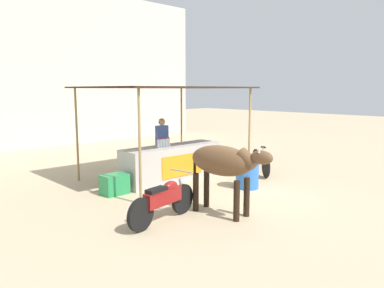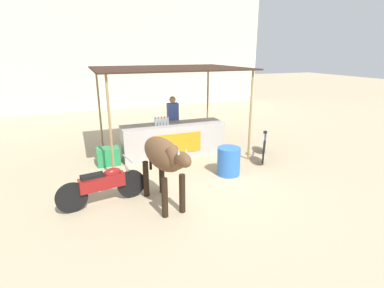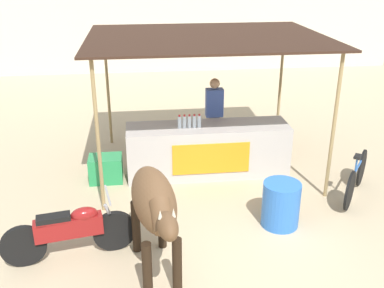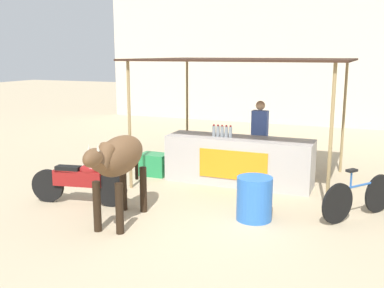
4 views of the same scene
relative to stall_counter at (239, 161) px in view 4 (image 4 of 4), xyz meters
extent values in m
plane|color=tan|center=(0.00, -2.20, -0.48)|extent=(60.00, 60.00, 0.00)
cube|color=beige|center=(0.00, 8.46, 2.96)|extent=(16.00, 0.50, 6.88)
cube|color=#B2ADA8|center=(0.00, 0.00, 0.00)|extent=(3.00, 0.80, 0.96)
cube|color=orange|center=(0.00, -0.41, 0.00)|extent=(1.40, 0.02, 0.58)
cube|color=#382319|center=(0.00, 0.30, 2.04)|extent=(4.20, 3.20, 0.04)
cylinder|color=#997F51|center=(-1.89, -1.14, 0.78)|extent=(0.06, 0.06, 2.52)
cylinder|color=#997F51|center=(1.89, -1.14, 0.78)|extent=(0.06, 0.06, 2.52)
cylinder|color=#997F51|center=(-1.89, 1.74, 0.78)|extent=(0.06, 0.06, 2.52)
cylinder|color=#997F51|center=(1.89, 1.74, 0.78)|extent=(0.06, 0.06, 2.52)
cylinder|color=silver|center=(-0.53, -0.05, 0.59)|extent=(0.07, 0.07, 0.22)
cylinder|color=red|center=(-0.53, -0.05, 0.71)|extent=(0.04, 0.04, 0.03)
cylinder|color=silver|center=(-0.44, -0.05, 0.59)|extent=(0.07, 0.07, 0.22)
cylinder|color=red|center=(-0.44, -0.05, 0.71)|extent=(0.04, 0.04, 0.03)
cylinder|color=silver|center=(-0.35, -0.05, 0.59)|extent=(0.07, 0.07, 0.22)
cylinder|color=red|center=(-0.35, -0.05, 0.71)|extent=(0.04, 0.04, 0.03)
cylinder|color=silver|center=(-0.26, -0.05, 0.59)|extent=(0.07, 0.07, 0.22)
cylinder|color=red|center=(-0.26, -0.05, 0.71)|extent=(0.04, 0.04, 0.03)
cylinder|color=silver|center=(-0.17, -0.05, 0.59)|extent=(0.07, 0.07, 0.22)
cylinder|color=red|center=(-0.17, -0.05, 0.71)|extent=(0.04, 0.04, 0.03)
cylinder|color=#383842|center=(0.24, 0.75, -0.04)|extent=(0.22, 0.22, 0.88)
cube|color=#3F59A5|center=(0.24, 0.75, 0.68)|extent=(0.34, 0.20, 0.56)
sphere|color=tan|center=(0.24, 0.75, 1.07)|extent=(0.20, 0.20, 0.20)
cube|color=#268C4C|center=(-1.90, -0.10, -0.24)|extent=(0.60, 0.44, 0.48)
cylinder|color=blue|center=(0.83, -1.91, -0.13)|extent=(0.57, 0.57, 0.71)
ellipsoid|color=brown|center=(-1.11, -2.77, 0.60)|extent=(0.70, 1.46, 0.60)
cylinder|color=black|center=(-0.87, -3.24, -0.09)|extent=(0.12, 0.12, 0.78)
cylinder|color=black|center=(-1.23, -3.28, -0.09)|extent=(0.12, 0.12, 0.78)
cylinder|color=black|center=(-1.00, -2.26, -0.09)|extent=(0.12, 0.12, 0.78)
cylinder|color=black|center=(-1.36, -2.31, -0.09)|extent=(0.12, 0.12, 0.78)
cylinder|color=brown|center=(-1.04, -3.36, 0.71)|extent=(0.30, 0.48, 0.41)
ellipsoid|color=brown|center=(-1.00, -3.66, 0.77)|extent=(0.28, 0.46, 0.26)
cone|color=beige|center=(-0.93, -3.63, 0.91)|extent=(0.05, 0.05, 0.10)
cone|color=beige|center=(-1.07, -3.65, 0.91)|extent=(0.05, 0.05, 0.10)
cylinder|color=black|center=(-1.20, -2.11, 0.33)|extent=(0.06, 0.06, 0.60)
cylinder|color=black|center=(-1.66, -2.25, -0.18)|extent=(0.60, 0.19, 0.60)
cylinder|color=black|center=(-2.84, -2.46, -0.18)|extent=(0.60, 0.19, 0.60)
cube|color=maroon|center=(-2.25, -2.35, 0.00)|extent=(0.92, 0.34, 0.28)
ellipsoid|color=maroon|center=(-2.04, -2.31, 0.16)|extent=(0.39, 0.26, 0.20)
cube|color=black|center=(-2.43, -2.39, 0.16)|extent=(0.47, 0.26, 0.10)
cylinder|color=#99999E|center=(-1.71, -2.26, 0.40)|extent=(0.13, 0.55, 0.03)
cylinder|color=#99999E|center=(-1.68, -2.25, 0.02)|extent=(0.21, 0.09, 0.49)
cylinder|color=black|center=(2.69, -0.78, -0.15)|extent=(0.43, 0.55, 0.66)
cylinder|color=black|center=(2.09, -1.59, -0.15)|extent=(0.43, 0.55, 0.66)
cylinder|color=#2659A5|center=(2.39, -1.18, 0.07)|extent=(0.54, 0.70, 0.04)
cylinder|color=#2659A5|center=(2.26, -1.36, 0.19)|extent=(0.03, 0.03, 0.28)
cube|color=black|center=(2.26, -1.36, 0.35)|extent=(0.19, 0.20, 0.04)
camera|label=1|loc=(-6.51, -7.64, 1.98)|focal=35.00mm
camera|label=2|loc=(-2.57, -8.11, 2.50)|focal=28.00mm
camera|label=3|loc=(-1.22, -7.64, 3.37)|focal=42.00mm
camera|label=4|loc=(2.53, -8.67, 2.17)|focal=42.00mm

